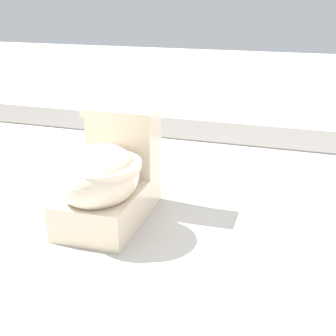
% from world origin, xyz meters
% --- Properties ---
extents(ground_plane, '(14.00, 14.00, 0.00)m').
position_xyz_m(ground_plane, '(0.00, 0.00, 0.00)').
color(ground_plane, '#B7B2A8').
extents(gravel_strip, '(0.56, 8.00, 0.01)m').
position_xyz_m(gravel_strip, '(-1.35, 0.50, 0.01)').
color(gravel_strip, '#605B56').
rests_on(gravel_strip, ground).
extents(toilet, '(0.64, 0.40, 0.52)m').
position_xyz_m(toilet, '(0.28, -0.07, 0.22)').
color(toilet, beige).
rests_on(toilet, ground).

